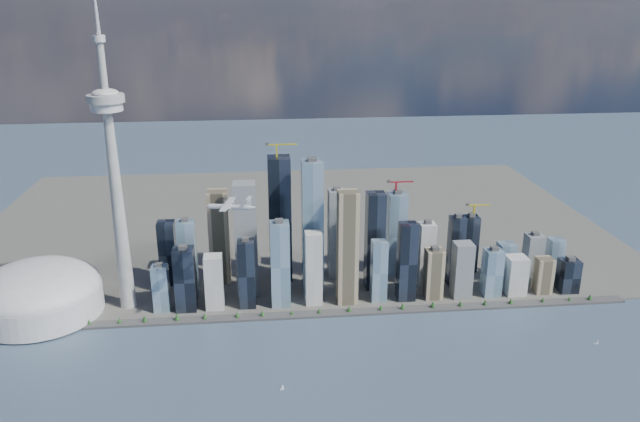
{
  "coord_description": "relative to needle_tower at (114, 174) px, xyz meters",
  "views": [
    {
      "loc": [
        -72.95,
        -667.91,
        502.31
      ],
      "look_at": [
        22.11,
        260.0,
        179.81
      ],
      "focal_mm": 35.0,
      "sensor_mm": 36.0,
      "label": 1
    }
  ],
  "objects": [
    {
      "name": "sailboat_west",
      "position": [
        249.39,
        -261.15,
        -233.04
      ],
      "size": [
        6.32,
        2.68,
        8.73
      ],
      "rotation": [
        0.0,
        0.0,
        0.19
      ],
      "color": "white",
      "rests_on": "ground"
    },
    {
      "name": "ground",
      "position": [
        300.0,
        -310.0,
        -235.84
      ],
      "size": [
        4000.0,
        4000.0,
        0.0
      ],
      "primitive_type": "plane",
      "color": "#334159",
      "rests_on": "ground"
    },
    {
      "name": "seawall",
      "position": [
        300.0,
        -60.0,
        -233.84
      ],
      "size": [
        1100.0,
        22.0,
        4.0
      ],
      "primitive_type": "cube",
      "color": "#383838",
      "rests_on": "ground"
    },
    {
      "name": "land",
      "position": [
        300.0,
        390.0,
        -234.34
      ],
      "size": [
        1400.0,
        900.0,
        3.0
      ],
      "primitive_type": "cube",
      "color": "#4C4C47",
      "rests_on": "ground"
    },
    {
      "name": "skyscraper_cluster",
      "position": [
        359.62,
        26.82,
        -155.49
      ],
      "size": [
        736.0,
        142.0,
        258.88
      ],
      "color": "black",
      "rests_on": "land"
    },
    {
      "name": "airplane",
      "position": [
        184.26,
        -102.11,
        -25.79
      ],
      "size": [
        74.48,
        66.22,
        18.23
      ],
      "rotation": [
        0.0,
        0.0,
        -0.2
      ],
      "color": "silver",
      "rests_on": "ground"
    },
    {
      "name": "shoreline_trees",
      "position": [
        300.0,
        -60.0,
        -227.06
      ],
      "size": [
        960.53,
        7.2,
        8.8
      ],
      "color": "#3F2D1E",
      "rests_on": "seawall"
    },
    {
      "name": "needle_tower",
      "position": [
        0.0,
        0.0,
        0.0
      ],
      "size": [
        56.0,
        56.0,
        550.5
      ],
      "color": "gray",
      "rests_on": "land"
    },
    {
      "name": "dome_stadium",
      "position": [
        -140.0,
        -10.0,
        -196.4
      ],
      "size": [
        200.0,
        200.0,
        86.0
      ],
      "color": "#BABABA",
      "rests_on": "land"
    },
    {
      "name": "sailboat_east",
      "position": [
        731.95,
        -194.12,
        -232.77
      ],
      "size": [
        6.81,
        3.68,
        9.56
      ],
      "rotation": [
        0.0,
        0.0,
        -0.33
      ],
      "color": "white",
      "rests_on": "ground"
    }
  ]
}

